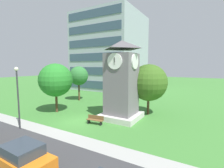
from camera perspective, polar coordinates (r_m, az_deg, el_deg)
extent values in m
plane|color=#3D7A33|center=(18.63, -11.54, -12.52)|extent=(160.00, 160.00, 0.00)
cube|color=#9E9E99|center=(16.33, -20.12, -15.53)|extent=(120.00, 1.60, 0.01)
cube|color=#9EA8B2|center=(44.85, -0.46, 10.96)|extent=(15.69, 15.76, 19.20)
cube|color=#384C60|center=(38.34, -6.48, -0.27)|extent=(14.44, 0.10, 1.80)
cube|color=#384C60|center=(38.11, -6.54, 4.52)|extent=(14.44, 0.10, 1.80)
cube|color=#384C60|center=(38.15, -6.60, 9.33)|extent=(14.44, 0.10, 1.80)
cube|color=#384C60|center=(38.45, -6.66, 14.09)|extent=(14.44, 0.10, 1.80)
cube|color=#384C60|center=(39.01, -6.73, 18.76)|extent=(14.44, 0.10, 1.80)
cube|color=#384C60|center=(39.83, -6.79, 23.26)|extent=(14.44, 0.10, 1.80)
cube|color=slate|center=(18.34, 3.32, -0.90)|extent=(3.03, 3.03, 7.34)
cube|color=beige|center=(19.06, 3.25, -11.01)|extent=(4.09, 4.09, 0.60)
pyramid|color=#555155|center=(18.34, 3.42, 13.54)|extent=(3.34, 3.34, 0.94)
cylinder|color=white|center=(16.81, 0.94, 7.98)|extent=(1.67, 0.12, 1.67)
cylinder|color=white|center=(17.55, 8.02, 7.85)|extent=(0.12, 1.67, 1.67)
cube|color=black|center=(16.76, 0.82, 8.50)|extent=(0.07, 0.08, 0.50)
cube|color=black|center=(16.74, 0.80, 7.99)|extent=(0.03, 0.06, 0.75)
cube|color=brown|center=(17.27, -6.01, -12.37)|extent=(1.85, 0.71, 0.06)
cube|color=brown|center=(17.38, -5.66, -11.45)|extent=(1.79, 0.28, 0.40)
cube|color=black|center=(17.68, -8.10, -12.72)|extent=(0.13, 0.44, 0.45)
cube|color=black|center=(17.03, -3.81, -13.43)|extent=(0.13, 0.44, 0.45)
cylinder|color=#333338|center=(17.79, -29.88, -4.95)|extent=(0.14, 0.14, 5.52)
sphere|color=#F2EFCC|center=(17.50, -30.41, 4.54)|extent=(0.36, 0.36, 0.36)
cylinder|color=#513823|center=(28.94, -11.42, -2.53)|extent=(0.29, 0.29, 3.16)
sphere|color=#2D7132|center=(28.65, -11.54, 2.84)|extent=(3.24, 3.24, 3.24)
cylinder|color=#513823|center=(20.78, 12.50, -7.11)|extent=(0.29, 0.29, 2.40)
sphere|color=#375E1D|center=(20.32, 12.69, 0.50)|extent=(4.47, 4.47, 4.47)
cylinder|color=#513823|center=(22.47, -18.79, -5.90)|extent=(0.30, 0.30, 2.70)
sphere|color=#277D28|center=(22.06, -19.06, 1.31)|extent=(4.23, 4.23, 4.23)
cube|color=orange|center=(11.32, -29.14, -22.23)|extent=(4.11, 1.90, 0.76)
cube|color=#2D3842|center=(10.86, -28.79, -19.47)|extent=(2.07, 1.63, 0.60)
cylinder|color=black|center=(12.86, -28.34, -20.52)|extent=(0.67, 0.24, 0.66)
cylinder|color=black|center=(10.98, -21.05, -25.07)|extent=(0.67, 0.24, 0.66)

